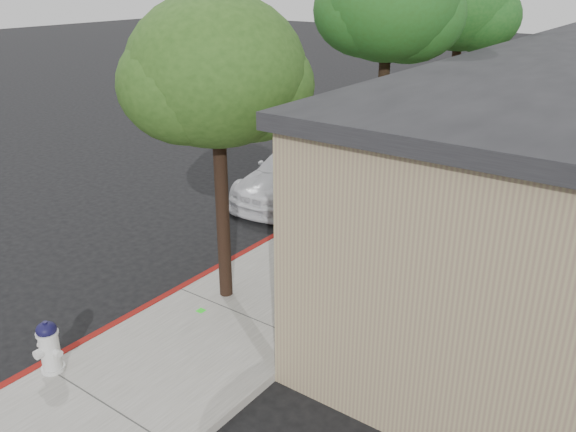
{
  "coord_description": "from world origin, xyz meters",
  "views": [
    {
      "loc": [
        7.75,
        -6.9,
        5.87
      ],
      "look_at": [
        0.69,
        2.79,
        0.9
      ],
      "focal_mm": 36.61,
      "sensor_mm": 36.0,
      "label": 1
    }
  ],
  "objects_px": {
    "police_car": "(298,172)",
    "street_tree_near": "(217,78)",
    "fire_hydrant": "(49,346)",
    "street_tree_far": "(462,10)",
    "street_tree_mid": "(389,7)"
  },
  "relations": [
    {
      "from": "police_car",
      "to": "street_tree_near",
      "type": "bearing_deg",
      "value": -72.66
    },
    {
      "from": "street_tree_mid",
      "to": "police_car",
      "type": "bearing_deg",
      "value": -157.07
    },
    {
      "from": "street_tree_near",
      "to": "street_tree_far",
      "type": "xyz_separation_m",
      "value": [
        -0.24,
        11.55,
        0.54
      ]
    },
    {
      "from": "street_tree_near",
      "to": "street_tree_mid",
      "type": "bearing_deg",
      "value": 91.37
    },
    {
      "from": "police_car",
      "to": "fire_hydrant",
      "type": "xyz_separation_m",
      "value": [
        1.59,
        -8.9,
        -0.13
      ]
    },
    {
      "from": "police_car",
      "to": "street_tree_far",
      "type": "xyz_separation_m",
      "value": [
        1.97,
        6.01,
        4.09
      ]
    },
    {
      "from": "street_tree_far",
      "to": "street_tree_near",
      "type": "bearing_deg",
      "value": -88.81
    },
    {
      "from": "street_tree_far",
      "to": "fire_hydrant",
      "type": "bearing_deg",
      "value": -91.46
    },
    {
      "from": "street_tree_near",
      "to": "street_tree_far",
      "type": "relative_size",
      "value": 0.89
    },
    {
      "from": "police_car",
      "to": "street_tree_near",
      "type": "height_order",
      "value": "street_tree_near"
    },
    {
      "from": "police_car",
      "to": "street_tree_far",
      "type": "height_order",
      "value": "street_tree_far"
    },
    {
      "from": "street_tree_mid",
      "to": "street_tree_far",
      "type": "bearing_deg",
      "value": 90.97
    },
    {
      "from": "fire_hydrant",
      "to": "street_tree_far",
      "type": "xyz_separation_m",
      "value": [
        0.38,
        14.91,
        4.22
      ]
    },
    {
      "from": "fire_hydrant",
      "to": "street_tree_mid",
      "type": "xyz_separation_m",
      "value": [
        0.47,
        9.77,
        4.52
      ]
    },
    {
      "from": "street_tree_near",
      "to": "fire_hydrant",
      "type": "bearing_deg",
      "value": -100.47
    }
  ]
}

